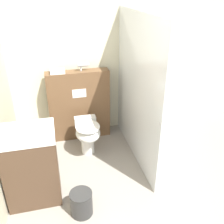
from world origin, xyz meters
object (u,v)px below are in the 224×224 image
at_px(sink_vanity, 32,166).
at_px(hair_drier, 83,65).
at_px(toilet, 88,134).
at_px(waste_bin, 81,203).

relative_size(sink_vanity, hair_drier, 5.64).
bearing_deg(toilet, sink_vanity, -135.64).
xyz_separation_m(toilet, hair_drier, (0.06, 0.55, 0.92)).
bearing_deg(hair_drier, sink_vanity, -122.70).
distance_m(toilet, hair_drier, 1.08).
bearing_deg(toilet, waste_bin, -102.85).
bearing_deg(sink_vanity, hair_drier, 57.30).
distance_m(toilet, waste_bin, 1.20).
height_order(toilet, sink_vanity, sink_vanity).
relative_size(sink_vanity, waste_bin, 3.71).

